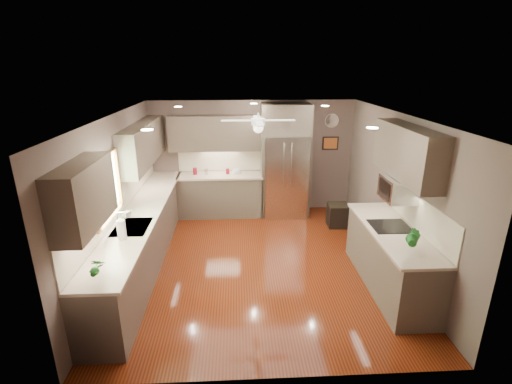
{
  "coord_description": "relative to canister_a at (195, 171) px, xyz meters",
  "views": [
    {
      "loc": [
        -0.35,
        -5.62,
        3.23
      ],
      "look_at": [
        -0.02,
        0.6,
        1.07
      ],
      "focal_mm": 26.0,
      "sensor_mm": 36.0,
      "label": 1
    }
  ],
  "objects": [
    {
      "name": "ceiling",
      "position": [
        1.27,
        -2.21,
        1.48
      ],
      "size": [
        5.0,
        5.0,
        0.0
      ],
      "primitive_type": "plane",
      "rotation": [
        3.14,
        0.0,
        0.0
      ],
      "color": "white",
      "rests_on": "ground"
    },
    {
      "name": "wall_clock",
      "position": [
        3.02,
        0.28,
        1.03
      ],
      "size": [
        0.3,
        0.03,
        0.3
      ],
      "color": "white",
      "rests_on": "wall_back"
    },
    {
      "name": "stool",
      "position": [
        3.01,
        -0.76,
        -0.78
      ],
      "size": [
        0.43,
        0.43,
        0.48
      ],
      "color": "black",
      "rests_on": "ground"
    },
    {
      "name": "right_run",
      "position": [
        3.2,
        -3.01,
        -0.54
      ],
      "size": [
        0.7,
        2.2,
        1.45
      ],
      "color": "#4A3F35",
      "rests_on": "ground"
    },
    {
      "name": "wall_back",
      "position": [
        1.27,
        0.29,
        0.23
      ],
      "size": [
        4.5,
        0.0,
        4.5
      ],
      "primitive_type": "plane",
      "rotation": [
        1.57,
        0.0,
        0.0
      ],
      "color": "brown",
      "rests_on": "ground"
    },
    {
      "name": "soap_bottle",
      "position": [
        -0.81,
        -2.41,
        0.01
      ],
      "size": [
        0.11,
        0.11,
        0.18
      ],
      "primitive_type": "imported",
      "rotation": [
        0.0,
        0.0,
        -0.42
      ],
      "color": "white",
      "rests_on": "left_run"
    },
    {
      "name": "refrigerator",
      "position": [
        1.97,
        -0.05,
        0.17
      ],
      "size": [
        1.06,
        0.75,
        2.45
      ],
      "color": "silver",
      "rests_on": "ground"
    },
    {
      "name": "microwave",
      "position": [
        3.29,
        -2.76,
        0.46
      ],
      "size": [
        0.43,
        0.55,
        0.34
      ],
      "color": "silver",
      "rests_on": "wall_right"
    },
    {
      "name": "back_run",
      "position": [
        0.54,
        -0.0,
        -0.54
      ],
      "size": [
        1.85,
        0.65,
        1.45
      ],
      "color": "#4A3F35",
      "rests_on": "ground"
    },
    {
      "name": "recessed_lights",
      "position": [
        1.23,
        -1.81,
        1.47
      ],
      "size": [
        2.84,
        3.14,
        0.01
      ],
      "color": "white",
      "rests_on": "ceiling"
    },
    {
      "name": "uppers",
      "position": [
        0.52,
        -1.5,
        0.85
      ],
      "size": [
        4.5,
        4.7,
        0.95
      ],
      "color": "#4A3F35",
      "rests_on": "wall_left"
    },
    {
      "name": "left_run",
      "position": [
        -0.69,
        -2.06,
        -0.54
      ],
      "size": [
        0.65,
        4.7,
        1.45
      ],
      "color": "#4A3F35",
      "rests_on": "ground"
    },
    {
      "name": "bowl",
      "position": [
        0.9,
        0.01,
        -0.06
      ],
      "size": [
        0.27,
        0.27,
        0.05
      ],
      "primitive_type": "imported",
      "rotation": [
        0.0,
        0.0,
        0.41
      ],
      "color": "#BCAC8D",
      "rests_on": "back_run"
    },
    {
      "name": "sink",
      "position": [
        -0.67,
        -2.71,
        -0.11
      ],
      "size": [
        0.5,
        0.7,
        0.32
      ],
      "color": "silver",
      "rests_on": "left_run"
    },
    {
      "name": "window",
      "position": [
        -0.95,
        -2.71,
        0.53
      ],
      "size": [
        0.05,
        1.12,
        0.92
      ],
      "color": "#BFF2B2",
      "rests_on": "wall_left"
    },
    {
      "name": "canister_d",
      "position": [
        0.71,
        0.03,
        -0.02
      ],
      "size": [
        0.09,
        0.09,
        0.12
      ],
      "primitive_type": "cylinder",
      "rotation": [
        0.0,
        0.0,
        0.07
      ],
      "color": "maroon",
      "rests_on": "back_run"
    },
    {
      "name": "potted_plant_left",
      "position": [
        -0.68,
        -4.14,
        0.08
      ],
      "size": [
        0.18,
        0.13,
        0.32
      ],
      "primitive_type": "imported",
      "rotation": [
        0.0,
        0.0,
        0.11
      ],
      "color": "#1B5F1F",
      "rests_on": "left_run"
    },
    {
      "name": "framed_print",
      "position": [
        3.02,
        0.27,
        0.53
      ],
      "size": [
        0.36,
        0.03,
        0.3
      ],
      "color": "black",
      "rests_on": "wall_back"
    },
    {
      "name": "canister_a",
      "position": [
        0.0,
        0.0,
        0.0
      ],
      "size": [
        0.09,
        0.09,
        0.14
      ],
      "primitive_type": "cylinder",
      "rotation": [
        0.0,
        0.0,
        0.02
      ],
      "color": "maroon",
      "rests_on": "back_run"
    },
    {
      "name": "ceiling_fan",
      "position": [
        1.27,
        -1.91,
        1.31
      ],
      "size": [
        1.18,
        1.18,
        0.32
      ],
      "color": "white",
      "rests_on": "ceiling"
    },
    {
      "name": "potted_plant_right",
      "position": [
        3.16,
        -3.66,
        0.1
      ],
      "size": [
        0.24,
        0.22,
        0.35
      ],
      "primitive_type": "imported",
      "rotation": [
        0.0,
        0.0,
        -0.39
      ],
      "color": "#1B5F1F",
      "rests_on": "right_run"
    },
    {
      "name": "canister_b",
      "position": [
        0.25,
        -0.02,
        -0.01
      ],
      "size": [
        0.08,
        0.08,
        0.13
      ],
      "primitive_type": "cylinder",
      "rotation": [
        0.0,
        0.0,
        0.03
      ],
      "color": "silver",
      "rests_on": "back_run"
    },
    {
      "name": "paper_towel",
      "position": [
        -0.68,
        -3.11,
        0.06
      ],
      "size": [
        0.12,
        0.12,
        0.3
      ],
      "color": "white",
      "rests_on": "left_run"
    },
    {
      "name": "wall_front",
      "position": [
        1.27,
        -4.71,
        0.23
      ],
      "size": [
        4.5,
        0.0,
        4.5
      ],
      "primitive_type": "plane",
      "rotation": [
        -1.57,
        0.0,
        0.0
      ],
      "color": "brown",
      "rests_on": "ground"
    },
    {
      "name": "floor",
      "position": [
        1.27,
        -2.21,
        -1.02
      ],
      "size": [
        5.0,
        5.0,
        0.0
      ],
      "primitive_type": "plane",
      "color": "#4E130A",
      "rests_on": "ground"
    },
    {
      "name": "wall_left",
      "position": [
        -0.98,
        -2.21,
        0.23
      ],
      "size": [
        0.0,
        5.0,
        5.0
      ],
      "primitive_type": "plane",
      "rotation": [
        1.57,
        0.0,
        1.57
      ],
      "color": "brown",
      "rests_on": "ground"
    },
    {
      "name": "wall_right",
      "position": [
        3.52,
        -2.21,
        0.23
      ],
      "size": [
        0.0,
        5.0,
        5.0
      ],
      "primitive_type": "plane",
      "rotation": [
        1.57,
        0.0,
        -1.57
      ],
      "color": "brown",
      "rests_on": "ground"
    }
  ]
}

